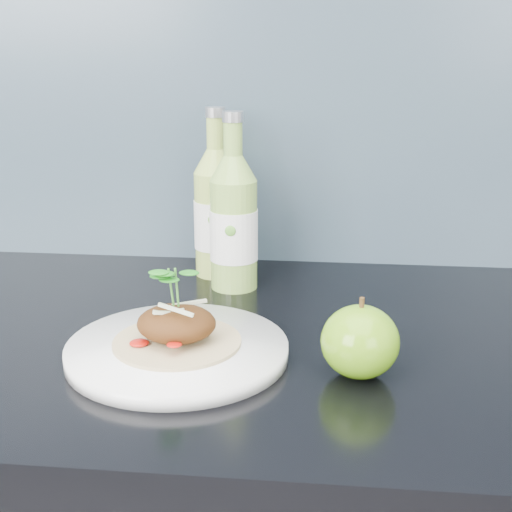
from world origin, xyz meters
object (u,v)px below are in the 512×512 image
Objects in this scene: dinner_plate at (177,350)px; green_apple at (360,342)px; cider_bottle_left at (217,213)px; cider_bottle_right at (234,223)px.

dinner_plate is 3.23× the size of green_apple.
dinner_plate is 1.27× the size of cider_bottle_left.
dinner_plate is at bearing -78.79° from cider_bottle_left.
green_apple is 0.31m from cider_bottle_right.
cider_bottle_right is at bearing 122.70° from green_apple.
dinner_plate is at bearing -77.60° from cider_bottle_right.
cider_bottle_right is at bearing -48.82° from cider_bottle_left.
cider_bottle_left is (-0.00, 0.29, 0.08)m from dinner_plate.
cider_bottle_right reaches higher than green_apple.
cider_bottle_right is (0.03, 0.23, 0.08)m from dinner_plate.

